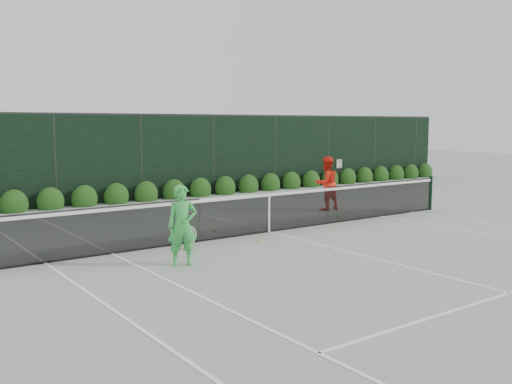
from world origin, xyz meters
TOP-DOWN VIEW (x-y plane):
  - ground at (0.00, 0.00)m, footprint 80.00×80.00m
  - tennis_net at (-0.02, 0.00)m, footprint 12.90×0.10m
  - player_woman at (-3.36, -1.69)m, footprint 0.68×0.54m
  - player_man at (3.70, 1.89)m, footprint 0.91×0.69m
  - court_lines at (0.00, 0.00)m, footprint 11.03×23.83m
  - windscreen_fence at (0.00, -2.71)m, footprint 32.00×21.07m
  - hedge_row at (-0.00, 7.15)m, footprint 31.66×0.65m
  - tennis_balls at (-0.49, -0.11)m, footprint 5.66×1.66m

SIDE VIEW (x-z plane):
  - ground at x=0.00m, z-range 0.00..0.00m
  - court_lines at x=0.00m, z-range 0.00..0.01m
  - tennis_balls at x=-0.49m, z-range 0.00..0.07m
  - hedge_row at x=0.00m, z-range -0.23..0.70m
  - tennis_net at x=-0.02m, z-range 0.00..1.07m
  - player_woman at x=-3.36m, z-range 0.00..1.55m
  - player_man at x=3.70m, z-range 0.00..1.69m
  - windscreen_fence at x=0.00m, z-range -0.02..3.04m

